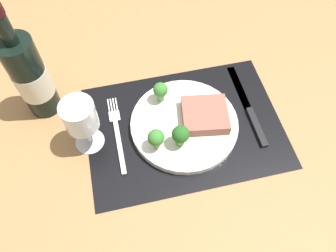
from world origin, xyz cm
name	(u,v)px	position (x,y,z in cm)	size (l,w,h in cm)	color
ground_plane	(184,130)	(0.00, 0.00, -1.50)	(140.00, 110.00, 3.00)	#996D42
placemat	(184,126)	(0.00, 0.00, 0.15)	(42.47, 30.34, 0.30)	black
plate	(184,124)	(0.00, 0.00, 1.10)	(23.34, 23.34, 1.60)	silver
steak	(205,117)	(4.47, -0.49, 3.19)	(9.61, 8.96, 2.59)	#8C5647
broccoli_front_edge	(156,138)	(-7.04, -4.32, 5.16)	(3.43, 3.43, 5.20)	#6B994C
broccoli_near_fork	(181,135)	(-2.16, -4.77, 5.25)	(3.60, 3.60, 5.49)	#5B8942
broccoli_near_steak	(160,91)	(-3.69, 7.12, 5.06)	(3.24, 3.24, 5.11)	#6B994C
fork	(117,133)	(-14.56, 1.42, 0.55)	(2.40, 19.20, 0.50)	silver
knife	(250,111)	(15.37, 0.53, 0.60)	(1.80, 23.00, 0.80)	black
wine_bottle	(31,77)	(-29.39, 12.48, 10.23)	(7.12, 7.12, 27.59)	black
wine_glass	(80,118)	(-20.59, 0.89, 9.23)	(6.61, 6.61, 13.23)	silver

